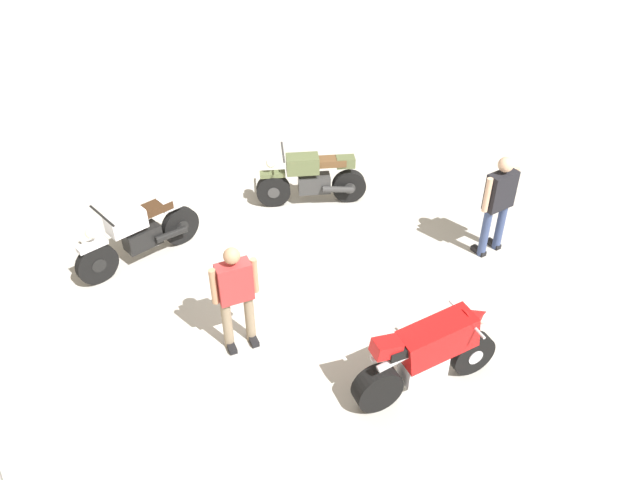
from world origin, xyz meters
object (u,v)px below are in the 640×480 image
Objects in this scene: motorcycle_red_sportbike at (429,353)px; person_in_black_shirt at (498,200)px; motorcycle_silver_cruiser at (139,233)px; person_in_red_shirt at (236,293)px; motorcycle_olive_vintage at (312,179)px.

person_in_black_shirt reaches higher than motorcycle_red_sportbike.
person_in_red_shirt is at bearing 90.41° from motorcycle_silver_cruiser.
motorcycle_silver_cruiser is 5.52m from person_in_black_shirt.
person_in_red_shirt is (-2.44, -0.38, 0.36)m from motorcycle_silver_cruiser.
person_in_red_shirt reaches higher than motorcycle_silver_cruiser.
motorcycle_red_sportbike is at bearing 119.84° from person_in_black_shirt.
person_in_black_shirt is at bearing 93.97° from person_in_red_shirt.
person_in_red_shirt is (1.98, 1.51, 0.29)m from motorcycle_red_sportbike.
motorcycle_silver_cruiser reaches higher than motorcycle_olive_vintage.
motorcycle_red_sportbike is 1.24× the size of person_in_red_shirt.
person_in_red_shirt is (-2.31, 2.75, 0.39)m from motorcycle_olive_vintage.
motorcycle_red_sportbike is at bearing 48.08° from person_in_red_shirt.
person_in_black_shirt is (-2.96, -4.64, 0.46)m from motorcycle_silver_cruiser.
person_in_black_shirt is 1.09× the size of person_in_red_shirt.
motorcycle_silver_cruiser is 2.50m from person_in_red_shirt.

